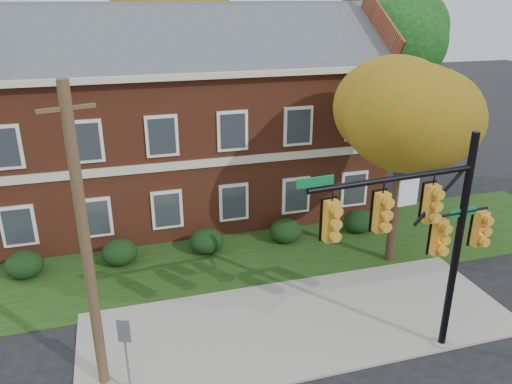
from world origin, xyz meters
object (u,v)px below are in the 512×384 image
object	(u,v)px
tree_far_rear	(181,17)
hedge_center	(206,241)
apartment_building	(182,109)
hedge_left	(120,252)
tree_right_rear	(390,34)
tree_near_right	(415,96)
hedge_far_left	(24,265)
traffic_signal	(426,229)
sign_post	(125,345)
hedge_right	(286,231)
utility_pole	(86,247)
hedge_far_right	(359,221)

from	to	relation	value
tree_far_rear	hedge_center	bearing A→B (deg)	-95.85
apartment_building	hedge_left	world-z (taller)	apartment_building
tree_right_rear	hedge_center	bearing A→B (deg)	-151.63
tree_near_right	tree_right_rear	world-z (taller)	tree_right_rear
hedge_center	tree_near_right	bearing A→B (deg)	-21.42
tree_right_rear	hedge_left	bearing A→B (deg)	-157.58
hedge_far_left	tree_far_rear	xyz separation A→B (m)	(8.34, 13.09, 8.32)
tree_right_rear	tree_near_right	bearing A→B (deg)	-114.58
tree_far_rear	traffic_signal	distance (m)	21.88
tree_near_right	sign_post	world-z (taller)	tree_near_right
hedge_right	traffic_signal	size ratio (longest dim) A/B	0.21
hedge_far_left	sign_post	bearing A→B (deg)	-64.38
hedge_left	sign_post	size ratio (longest dim) A/B	0.59
traffic_signal	utility_pole	size ratio (longest dim) A/B	0.81
tree_far_rear	traffic_signal	xyz separation A→B (m)	(3.19, -21.14, -4.66)
hedge_left	tree_near_right	world-z (taller)	tree_near_right
apartment_building	tree_right_rear	bearing A→B (deg)	4.33
hedge_right	tree_near_right	bearing A→B (deg)	-37.28
hedge_left	traffic_signal	bearing A→B (deg)	-45.05
hedge_right	tree_far_rear	xyz separation A→B (m)	(-2.16, 13.09, 8.32)
tree_near_right	apartment_building	bearing A→B (deg)	131.77
apartment_building	tree_far_rear	world-z (taller)	tree_far_rear
traffic_signal	sign_post	size ratio (longest dim) A/B	2.84
hedge_center	hedge_right	bearing A→B (deg)	0.00
tree_right_rear	utility_pole	distance (m)	20.46
hedge_left	hedge_far_right	size ratio (longest dim) A/B	1.00
hedge_center	sign_post	xyz separation A→B (m)	(-3.50, -7.30, 1.09)
utility_pole	sign_post	world-z (taller)	utility_pole
hedge_far_right	tree_right_rear	size ratio (longest dim) A/B	0.13
tree_right_rear	sign_post	xyz separation A→B (m)	(-14.81, -13.41, -6.51)
apartment_building	utility_pole	world-z (taller)	apartment_building
apartment_building	hedge_right	size ratio (longest dim) A/B	13.43
hedge_far_left	hedge_right	distance (m)	10.50
hedge_far_left	tree_near_right	xyz separation A→B (m)	(14.22, -2.83, 6.14)
utility_pole	tree_right_rear	bearing A→B (deg)	21.74
hedge_right	sign_post	world-z (taller)	sign_post
hedge_far_right	utility_pole	bearing A→B (deg)	-149.18
hedge_center	traffic_signal	world-z (taller)	traffic_signal
hedge_center	apartment_building	bearing A→B (deg)	90.00
hedge_far_left	tree_far_rear	world-z (taller)	tree_far_rear
tree_right_rear	sign_post	size ratio (longest dim) A/B	4.48
tree_right_rear	tree_far_rear	bearing A→B (deg)	145.00
hedge_left	tree_far_rear	world-z (taller)	tree_far_rear
apartment_building	tree_near_right	size ratio (longest dim) A/B	2.19
utility_pole	apartment_building	bearing A→B (deg)	52.91
hedge_far_right	tree_near_right	bearing A→B (deg)	-85.48
hedge_far_left	utility_pole	distance (m)	8.13
hedge_far_left	tree_right_rear	xyz separation A→B (m)	(18.31, 6.11, 7.60)
apartment_building	hedge_far_left	distance (m)	9.82
tree_right_rear	hedge_right	bearing A→B (deg)	-141.98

